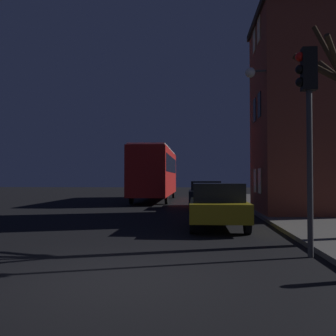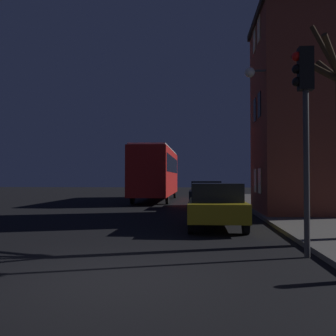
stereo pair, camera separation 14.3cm
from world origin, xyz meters
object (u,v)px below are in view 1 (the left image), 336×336
object	(u,v)px
traffic_light	(308,107)
car_near_lane	(217,204)
streetlamp	(265,114)
car_mid_lane	(205,194)
bus	(155,170)

from	to	relation	value
traffic_light	car_near_lane	size ratio (longest dim) A/B	1.11
streetlamp	car_near_lane	distance (m)	4.82
traffic_light	car_mid_lane	world-z (taller)	traffic_light
traffic_light	car_near_lane	bearing A→B (deg)	110.83
traffic_light	car_mid_lane	bearing A→B (deg)	98.15
streetlamp	bus	bearing A→B (deg)	115.29
streetlamp	traffic_light	bearing A→B (deg)	-93.12
car_mid_lane	car_near_lane	bearing A→B (deg)	-88.75
bus	car_mid_lane	xyz separation A→B (m)	(3.49, -6.34, -1.44)
traffic_light	car_mid_lane	distance (m)	13.13
streetlamp	traffic_light	world-z (taller)	streetlamp
car_near_lane	car_mid_lane	world-z (taller)	car_mid_lane
traffic_light	car_near_lane	world-z (taller)	traffic_light
traffic_light	bus	xyz separation A→B (m)	(-5.32, 19.13, -0.93)
streetlamp	car_near_lane	bearing A→B (deg)	-126.67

